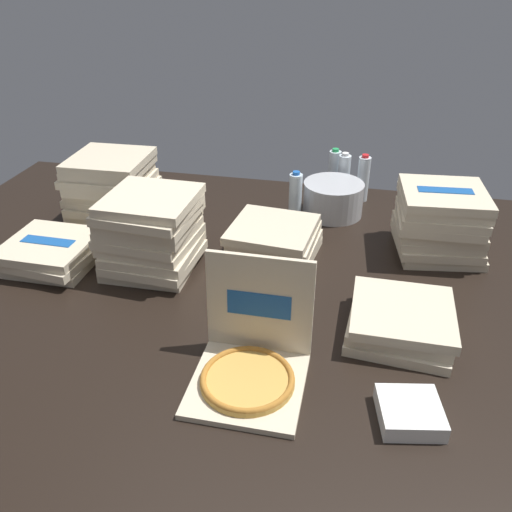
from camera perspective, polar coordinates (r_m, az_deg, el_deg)
name	(u,v)px	position (r m, az deg, el deg)	size (l,w,h in m)	color
ground_plane	(241,301)	(2.10, -1.65, -4.76)	(3.20, 2.40, 0.02)	black
open_pizza_box	(251,360)	(1.71, -0.57, -10.99)	(0.35, 0.37, 0.37)	beige
pizza_stack_left_far	(53,252)	(2.45, -20.73, 0.38)	(0.38, 0.39, 0.11)	beige
pizza_stack_left_mid	(401,321)	(1.96, 15.10, -6.67)	(0.38, 0.39, 0.11)	beige
pizza_stack_center_far	(274,241)	(2.34, 1.96, 1.65)	(0.40, 0.39, 0.15)	beige
pizza_stack_right_mid	(151,233)	(2.25, -11.04, 2.46)	(0.39, 0.39, 0.33)	beige
pizza_stack_right_far	(112,189)	(2.71, -15.04, 6.89)	(0.39, 0.39, 0.33)	beige
pizza_stack_right_near	(439,222)	(2.47, 18.85, 3.46)	(0.40, 0.40, 0.30)	beige
ice_bucket	(333,199)	(2.74, 8.15, 6.03)	(0.30, 0.30, 0.17)	#B7BABF
water_bottle_0	(295,197)	(2.64, 4.18, 6.25)	(0.06, 0.06, 0.25)	silver
water_bottle_1	(334,172)	(2.97, 8.26, 8.78)	(0.06, 0.06, 0.25)	white
water_bottle_2	(363,179)	(2.91, 11.28, 8.04)	(0.06, 0.06, 0.25)	white
water_bottle_3	(344,177)	(2.92, 9.26, 8.28)	(0.06, 0.06, 0.25)	white
napkin_pile	(410,412)	(1.67, 15.98, -15.64)	(0.18, 0.18, 0.06)	white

